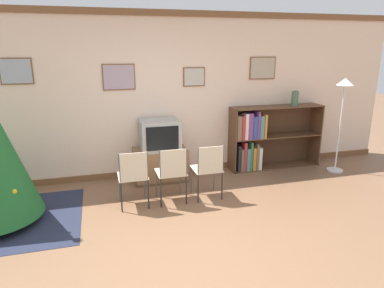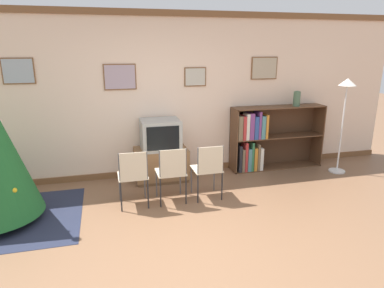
{
  "view_description": "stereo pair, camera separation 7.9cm",
  "coord_description": "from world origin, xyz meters",
  "px_view_note": "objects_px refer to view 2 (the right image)",
  "views": [
    {
      "loc": [
        -0.91,
        -3.1,
        2.15
      ],
      "look_at": [
        0.33,
        1.36,
        0.82
      ],
      "focal_mm": 32.0,
      "sensor_mm": 36.0,
      "label": 1
    },
    {
      "loc": [
        -0.84,
        -3.12,
        2.15
      ],
      "look_at": [
        0.33,
        1.36,
        0.82
      ],
      "focal_mm": 32.0,
      "sensor_mm": 36.0,
      "label": 2
    }
  ],
  "objects_px": {
    "tv_console": "(161,164)",
    "folding_chair_right": "(208,168)",
    "television": "(160,134)",
    "vase": "(297,99)",
    "folding_chair_left": "(133,175)",
    "folding_chair_center": "(172,171)",
    "standing_lamp": "(345,101)",
    "bookshelf": "(261,139)"
  },
  "relations": [
    {
      "from": "tv_console",
      "to": "folding_chair_right",
      "type": "xyz_separation_m",
      "value": [
        0.53,
        -0.91,
        0.2
      ]
    },
    {
      "from": "television",
      "to": "folding_chair_right",
      "type": "relative_size",
      "value": 0.76
    },
    {
      "from": "tv_console",
      "to": "vase",
      "type": "xyz_separation_m",
      "value": [
        2.44,
        0.04,
        0.99
      ]
    },
    {
      "from": "folding_chair_left",
      "to": "folding_chair_center",
      "type": "height_order",
      "value": "same"
    },
    {
      "from": "standing_lamp",
      "to": "folding_chair_center",
      "type": "bearing_deg",
      "value": -170.85
    },
    {
      "from": "tv_console",
      "to": "standing_lamp",
      "type": "bearing_deg",
      "value": -7.63
    },
    {
      "from": "folding_chair_center",
      "to": "vase",
      "type": "relative_size",
      "value": 3.1
    },
    {
      "from": "standing_lamp",
      "to": "folding_chair_left",
      "type": "bearing_deg",
      "value": -172.18
    },
    {
      "from": "folding_chair_left",
      "to": "vase",
      "type": "relative_size",
      "value": 3.1
    },
    {
      "from": "folding_chair_right",
      "to": "bookshelf",
      "type": "relative_size",
      "value": 0.48
    },
    {
      "from": "bookshelf",
      "to": "folding_chair_left",
      "type": "bearing_deg",
      "value": -157.15
    },
    {
      "from": "tv_console",
      "to": "bookshelf",
      "type": "bearing_deg",
      "value": 2.65
    },
    {
      "from": "bookshelf",
      "to": "vase",
      "type": "distance_m",
      "value": 0.93
    },
    {
      "from": "folding_chair_left",
      "to": "folding_chair_right",
      "type": "relative_size",
      "value": 1.0
    },
    {
      "from": "television",
      "to": "standing_lamp",
      "type": "relative_size",
      "value": 0.38
    },
    {
      "from": "folding_chair_center",
      "to": "bookshelf",
      "type": "distance_m",
      "value": 2.08
    },
    {
      "from": "folding_chair_left",
      "to": "folding_chair_center",
      "type": "bearing_deg",
      "value": 0.0
    },
    {
      "from": "television",
      "to": "tv_console",
      "type": "bearing_deg",
      "value": 90.0
    },
    {
      "from": "folding_chair_left",
      "to": "folding_chair_right",
      "type": "distance_m",
      "value": 1.06
    },
    {
      "from": "tv_console",
      "to": "folding_chair_right",
      "type": "height_order",
      "value": "folding_chair_right"
    },
    {
      "from": "bookshelf",
      "to": "standing_lamp",
      "type": "bearing_deg",
      "value": -21.6
    },
    {
      "from": "folding_chair_right",
      "to": "vase",
      "type": "height_order",
      "value": "vase"
    },
    {
      "from": "television",
      "to": "standing_lamp",
      "type": "distance_m",
      "value": 3.15
    },
    {
      "from": "bookshelf",
      "to": "standing_lamp",
      "type": "xyz_separation_m",
      "value": [
        1.26,
        -0.5,
        0.69
      ]
    },
    {
      "from": "television",
      "to": "folding_chair_center",
      "type": "relative_size",
      "value": 0.76
    },
    {
      "from": "folding_chair_center",
      "to": "folding_chair_right",
      "type": "xyz_separation_m",
      "value": [
        0.53,
        0.0,
        0.0
      ]
    },
    {
      "from": "tv_console",
      "to": "standing_lamp",
      "type": "height_order",
      "value": "standing_lamp"
    },
    {
      "from": "folding_chair_center",
      "to": "folding_chair_right",
      "type": "relative_size",
      "value": 1.0
    },
    {
      "from": "tv_console",
      "to": "standing_lamp",
      "type": "relative_size",
      "value": 0.52
    },
    {
      "from": "tv_console",
      "to": "folding_chair_center",
      "type": "height_order",
      "value": "folding_chair_center"
    },
    {
      "from": "folding_chair_right",
      "to": "standing_lamp",
      "type": "distance_m",
      "value": 2.72
    },
    {
      "from": "folding_chair_right",
      "to": "vase",
      "type": "xyz_separation_m",
      "value": [
        1.91,
        0.95,
        0.79
      ]
    },
    {
      "from": "folding_chair_left",
      "to": "vase",
      "type": "height_order",
      "value": "vase"
    },
    {
      "from": "standing_lamp",
      "to": "tv_console",
      "type": "bearing_deg",
      "value": 172.37
    },
    {
      "from": "folding_chair_center",
      "to": "standing_lamp",
      "type": "relative_size",
      "value": 0.5
    },
    {
      "from": "television",
      "to": "folding_chair_right",
      "type": "bearing_deg",
      "value": -59.61
    },
    {
      "from": "folding_chair_right",
      "to": "folding_chair_left",
      "type": "bearing_deg",
      "value": 180.0
    },
    {
      "from": "folding_chair_center",
      "to": "vase",
      "type": "bearing_deg",
      "value": 21.29
    },
    {
      "from": "folding_chair_center",
      "to": "standing_lamp",
      "type": "xyz_separation_m",
      "value": [
        3.09,
        0.5,
        0.79
      ]
    },
    {
      "from": "folding_chair_left",
      "to": "television",
      "type": "bearing_deg",
      "value": 59.61
    },
    {
      "from": "folding_chair_left",
      "to": "standing_lamp",
      "type": "bearing_deg",
      "value": 7.82
    },
    {
      "from": "folding_chair_center",
      "to": "folding_chair_right",
      "type": "height_order",
      "value": "same"
    }
  ]
}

